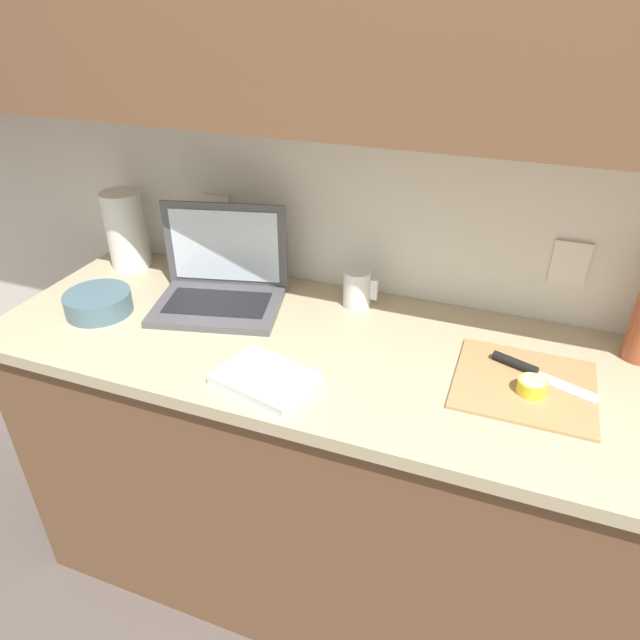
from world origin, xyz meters
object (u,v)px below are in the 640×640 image
laptop (221,281)px  paper_towel_roll (126,230)px  cutting_board (524,385)px  knife (526,368)px  bowl_white (98,303)px  lemon_half_cut (532,386)px  measuring_cup (357,288)px

laptop → paper_towel_roll: (-0.40, 0.11, 0.06)m
cutting_board → knife: size_ratio=1.27×
knife → paper_towel_roll: bearing=-167.5°
knife → bowl_white: 1.15m
laptop → cutting_board: laptop is taller
lemon_half_cut → bowl_white: (-1.16, -0.04, 0.00)m
knife → lemon_half_cut: 0.08m
cutting_board → measuring_cup: measuring_cup is taller
lemon_half_cut → measuring_cup: size_ratio=0.60×
measuring_cup → laptop: bearing=-163.2°
laptop → cutting_board: 0.86m
laptop → paper_towel_roll: 0.42m
lemon_half_cut → paper_towel_roll: 1.29m
cutting_board → bowl_white: 1.15m
lemon_half_cut → measuring_cup: measuring_cup is taller
cutting_board → knife: (-0.00, 0.05, 0.01)m
laptop → measuring_cup: bearing=3.1°
cutting_board → lemon_half_cut: size_ratio=4.82×
measuring_cup → bowl_white: size_ratio=0.60×
bowl_white → laptop: bearing=31.7°
laptop → paper_towel_roll: size_ratio=1.65×
knife → measuring_cup: (-0.48, 0.18, 0.04)m
measuring_cup → paper_towel_roll: size_ratio=0.44×
laptop → bowl_white: size_ratio=2.22×
lemon_half_cut → paper_towel_roll: (-1.26, 0.25, 0.10)m
bowl_white → paper_towel_roll: size_ratio=0.74×
lemon_half_cut → bowl_white: size_ratio=0.36×
cutting_board → knife: knife is taller
laptop → knife: bearing=-18.0°
laptop → bowl_white: laptop is taller
cutting_board → measuring_cup: (-0.48, 0.23, 0.05)m
lemon_half_cut → bowl_white: 1.16m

